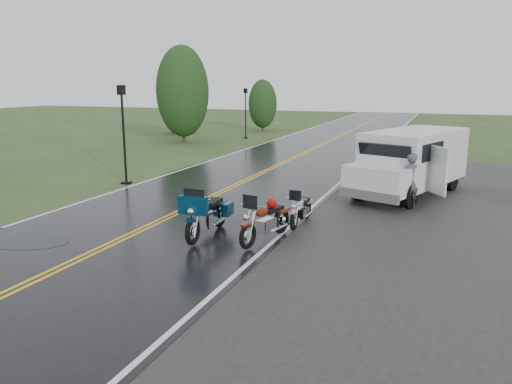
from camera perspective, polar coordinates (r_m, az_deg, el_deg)
ground at (r=14.12m, az=-13.71°, el=-4.71°), size 120.00×120.00×0.00m
road at (r=22.79m, az=0.71°, el=2.18°), size 8.00×100.00×0.04m
motorcycle_red at (r=12.18m, az=-0.95°, el=-3.85°), size 1.25×2.36×1.33m
motorcycle_teal at (r=12.55m, az=-7.29°, el=-3.18°), size 1.01×2.48×1.44m
motorcycle_silver at (r=13.78m, az=4.37°, el=-2.42°), size 0.68×1.87×1.11m
van_white at (r=17.71m, az=11.70°, el=2.86°), size 4.27×6.57×2.42m
person_at_van at (r=16.92m, az=17.14°, el=1.11°), size 0.79×0.76×1.83m
lamp_post_near_left at (r=20.86m, az=-14.88°, el=6.33°), size 0.34×0.34×4.02m
lamp_post_far_left at (r=37.08m, az=-1.19°, el=8.99°), size 0.32×0.32×3.70m
tree_left_mid at (r=34.81m, az=-8.35°, el=10.20°), size 3.58×3.58×5.59m
tree_left_far at (r=42.80m, az=0.76°, el=9.45°), size 2.40×2.40×3.70m
pine_left_far at (r=41.23m, az=-8.79°, el=10.03°), size 2.35×2.35×4.90m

